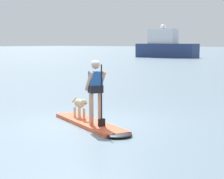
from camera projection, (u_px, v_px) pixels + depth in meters
ground_plane at (90, 125)px, 11.57m from camera, size 400.00×400.00×0.00m
paddleboard at (93, 125)px, 11.37m from camera, size 3.61×2.12×0.10m
person_paddler at (96, 87)px, 11.09m from camera, size 0.68×0.60×1.69m
dog at (80, 104)px, 12.09m from camera, size 0.95×0.48×0.58m
moored_boat_starboard at (166, 47)px, 63.59m from camera, size 9.54×3.48×4.97m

